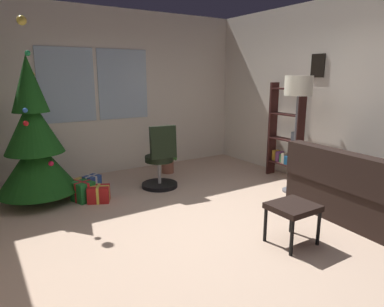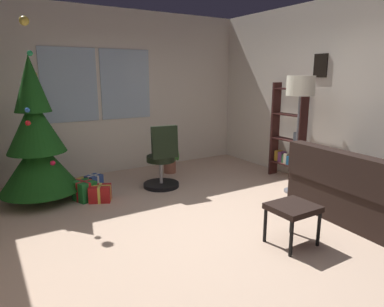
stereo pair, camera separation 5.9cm
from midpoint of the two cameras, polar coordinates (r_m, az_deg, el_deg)
The scene contains 13 objects.
ground_plane at distance 3.98m, azimuth 5.30°, elevation -13.69°, with size 4.84×6.15×0.10m, color #D0B095.
wall_back_with_windows at distance 6.33m, azimuth -12.02°, elevation 9.93°, with size 4.84×0.12×2.84m.
wall_right_with_frames at distance 5.44m, azimuth 27.16°, elevation 8.28°, with size 0.12×6.15×2.84m.
footstool at distance 3.73m, azimuth 16.84°, elevation -9.04°, with size 0.46×0.42×0.43m.
holiday_tree at distance 5.08m, azimuth -24.08°, elevation 1.47°, with size 1.06×1.06×2.45m.
gift_box_red at distance 4.99m, azimuth -14.68°, elevation -6.43°, with size 0.36×0.33×0.23m.
gift_box_green at distance 5.07m, azimuth -17.09°, elevation -5.95°, with size 0.32×0.33×0.28m.
gift_box_gold at distance 5.49m, azimuth -17.71°, elevation -5.11°, with size 0.40×0.37×0.18m.
gift_box_blue at distance 5.53m, azimuth -15.67°, elevation -4.60°, with size 0.29×0.27×0.23m.
office_chair at distance 5.32m, azimuth -4.68°, elevation -1.72°, with size 0.56×0.56×1.00m.
bookshelf at distance 5.98m, azimuth 15.97°, elevation 2.65°, with size 0.18×0.64×1.61m.
floor_lamp at distance 5.18m, azimuth 17.85°, elevation 9.56°, with size 0.39×0.39×1.72m.
potted_plant at distance 6.15m, azimuth -3.28°, elevation -0.35°, with size 0.35×0.42×0.68m.
Camera 2 is at (-2.14, -2.84, 1.73)m, focal length 32.10 mm.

